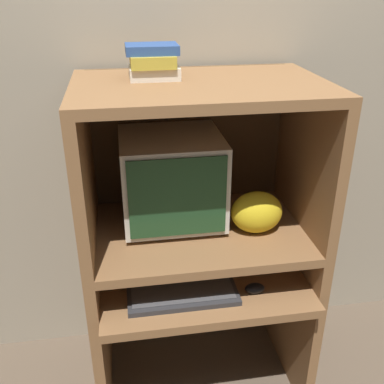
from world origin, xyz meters
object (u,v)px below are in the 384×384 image
(snack_bag, at_px, (257,212))
(mouse, at_px, (255,288))
(crt_monitor, at_px, (172,178))
(book_stack, at_px, (153,62))
(keyboard, at_px, (183,294))

(snack_bag, bearing_deg, mouse, -103.77)
(crt_monitor, distance_m, book_stack, 0.46)
(keyboard, bearing_deg, book_stack, 102.21)
(keyboard, xyz_separation_m, mouse, (0.27, -0.01, 0.00))
(keyboard, relative_size, book_stack, 2.27)
(snack_bag, relative_size, book_stack, 1.10)
(keyboard, height_order, mouse, mouse)
(keyboard, height_order, book_stack, book_stack)
(crt_monitor, xyz_separation_m, mouse, (0.28, -0.29, -0.35))
(crt_monitor, xyz_separation_m, book_stack, (-0.06, -0.01, 0.45))
(book_stack, bearing_deg, mouse, -40.35)
(keyboard, relative_size, snack_bag, 2.06)
(crt_monitor, bearing_deg, keyboard, -89.77)
(snack_bag, xyz_separation_m, book_stack, (-0.37, 0.13, 0.56))
(crt_monitor, height_order, keyboard, crt_monitor)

